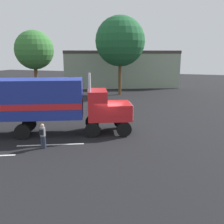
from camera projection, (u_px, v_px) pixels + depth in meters
ground_plane at (103, 133)px, 19.20m from camera, size 120.00×120.00×0.00m
lane_stripe_near at (51, 145)px, 16.75m from camera, size 4.06×1.99×0.01m
semi_truck at (26, 101)px, 18.35m from camera, size 13.92×8.14×4.50m
person_bystander at (43, 135)px, 15.98m from camera, size 0.36×0.47×1.63m
tree_left at (34, 50)px, 31.14m from camera, size 4.80×4.80×8.77m
tree_center at (120, 41)px, 35.43m from camera, size 7.05×7.05×11.15m
building_backdrop at (121, 68)px, 45.25m from camera, size 20.69×13.74×6.41m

